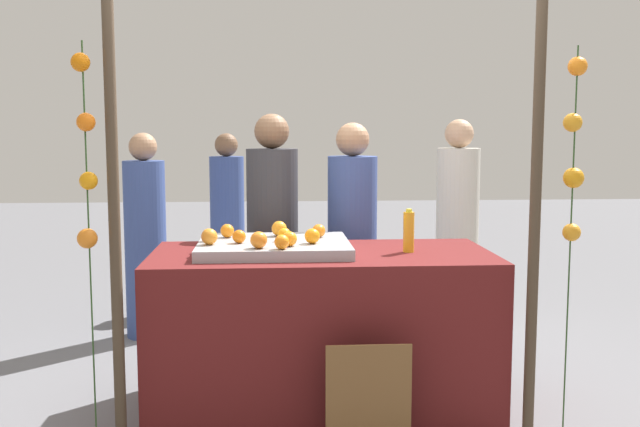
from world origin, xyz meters
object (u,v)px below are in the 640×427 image
at_px(stall_counter, 322,330).
at_px(vendor_right, 352,254).
at_px(orange_0, 279,229).
at_px(juice_bottle, 409,232).
at_px(chalkboard_sign, 368,401).
at_px(orange_1, 239,237).
at_px(vendor_left, 273,251).

height_order(stall_counter, vendor_right, vendor_right).
bearing_deg(orange_0, juice_bottle, -19.17).
bearing_deg(stall_counter, juice_bottle, -3.12).
distance_m(stall_counter, chalkboard_sign, 0.67).
bearing_deg(juice_bottle, vendor_right, 107.06).
xyz_separation_m(orange_1, juice_bottle, (0.94, 0.00, 0.02)).
relative_size(stall_counter, orange_0, 21.29).
distance_m(juice_bottle, chalkboard_sign, 1.00).
bearing_deg(juice_bottle, orange_0, 160.83).
distance_m(orange_1, chalkboard_sign, 1.13).
height_order(orange_1, vendor_left, vendor_left).
distance_m(orange_1, vendor_left, 0.83).
xyz_separation_m(stall_counter, orange_1, (-0.46, -0.03, 0.54)).
relative_size(orange_0, vendor_left, 0.05).
bearing_deg(chalkboard_sign, orange_0, 116.34).
xyz_separation_m(orange_0, vendor_left, (-0.04, 0.53, -0.22)).
height_order(stall_counter, orange_1, orange_1).
relative_size(orange_1, chalkboard_sign, 0.13).
distance_m(orange_0, orange_1, 0.34).
relative_size(orange_1, juice_bottle, 0.31).
xyz_separation_m(orange_1, vendor_right, (0.71, 0.76, -0.24)).
bearing_deg(stall_counter, orange_0, 136.43).
bearing_deg(chalkboard_sign, orange_1, 137.28).
bearing_deg(vendor_right, stall_counter, -109.09).
height_order(chalkboard_sign, vendor_right, vendor_right).
distance_m(stall_counter, orange_1, 0.71).
distance_m(stall_counter, vendor_right, 0.83).
xyz_separation_m(stall_counter, orange_0, (-0.23, 0.22, 0.55)).
bearing_deg(orange_1, juice_bottle, 0.19).
relative_size(orange_0, orange_1, 1.20).
distance_m(juice_bottle, vendor_left, 1.11).
bearing_deg(stall_counter, orange_1, -176.30).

